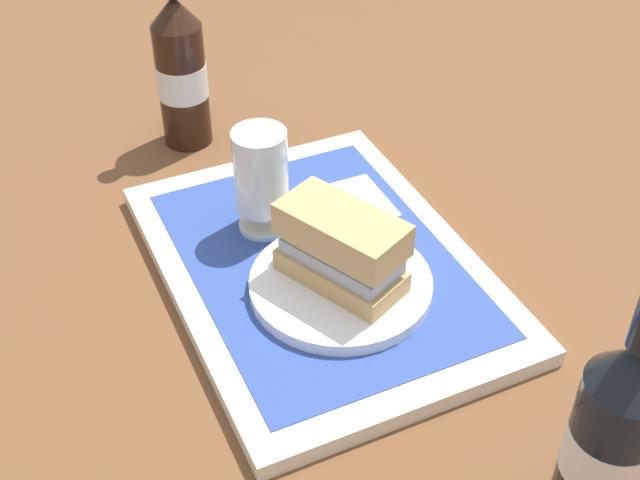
% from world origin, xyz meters
% --- Properties ---
extents(ground_plane, '(3.00, 3.00, 0.00)m').
position_xyz_m(ground_plane, '(0.00, 0.00, 0.00)').
color(ground_plane, brown).
extents(tray, '(0.44, 0.32, 0.02)m').
position_xyz_m(tray, '(0.00, 0.00, 0.01)').
color(tray, beige).
rests_on(tray, ground_plane).
extents(placemat, '(0.38, 0.27, 0.00)m').
position_xyz_m(placemat, '(0.00, 0.00, 0.02)').
color(placemat, '#2D4793').
rests_on(placemat, tray).
extents(plate, '(0.19, 0.19, 0.01)m').
position_xyz_m(plate, '(-0.05, -0.00, 0.03)').
color(plate, white).
rests_on(plate, placemat).
extents(sandwich, '(0.14, 0.11, 0.08)m').
position_xyz_m(sandwich, '(-0.05, -0.00, 0.08)').
color(sandwich, tan).
rests_on(sandwich, plate).
extents(beer_glass, '(0.06, 0.06, 0.12)m').
position_xyz_m(beer_glass, '(0.08, 0.03, 0.09)').
color(beer_glass, silver).
rests_on(beer_glass, placemat).
extents(napkin_folded, '(0.09, 0.07, 0.01)m').
position_xyz_m(napkin_folded, '(0.07, -0.08, 0.02)').
color(napkin_folded, white).
rests_on(napkin_folded, placemat).
extents(beer_bottle, '(0.07, 0.07, 0.27)m').
position_xyz_m(beer_bottle, '(0.32, 0.05, 0.10)').
color(beer_bottle, black).
rests_on(beer_bottle, ground_plane).
extents(second_bottle, '(0.07, 0.07, 0.27)m').
position_xyz_m(second_bottle, '(-0.36, -0.07, 0.10)').
color(second_bottle, black).
rests_on(second_bottle, ground_plane).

